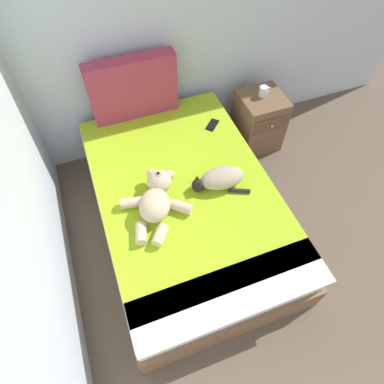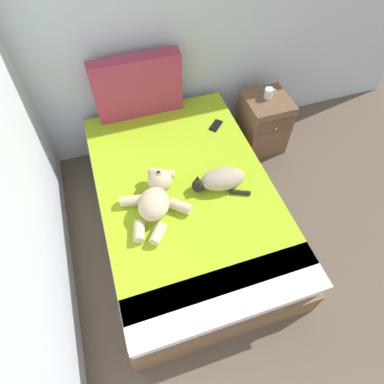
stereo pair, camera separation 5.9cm
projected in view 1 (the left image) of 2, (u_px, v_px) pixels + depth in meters
The scene contains 10 objects.
ground_plane at pixel (331, 287), 2.61m from camera, with size 10.29×10.29×0.00m, color brown.
wall_back at pixel (236, 9), 2.78m from camera, with size 3.89×0.06×2.43m, color silver.
wall_left at pixel (6, 346), 1.24m from camera, with size 0.06×4.24×2.43m, color silver.
bed at pixel (186, 207), 2.75m from camera, with size 1.35×2.08×0.53m.
patterned_cushion at pixel (133, 88), 2.81m from camera, with size 0.75×0.13×0.55m.
cat at pixel (220, 179), 2.49m from camera, with size 0.42×0.27×0.15m.
teddy_bear at pixel (156, 199), 2.36m from camera, with size 0.50×0.61×0.20m.
cell_phone at pixel (212, 125), 2.93m from camera, with size 0.16×0.15×0.01m.
nightstand at pixel (259, 121), 3.33m from camera, with size 0.41×0.45×0.58m.
mug at pixel (264, 91), 3.07m from camera, with size 0.12×0.08×0.09m.
Camera 1 is at (0.53, 1.57, 2.56)m, focal length 30.99 mm.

